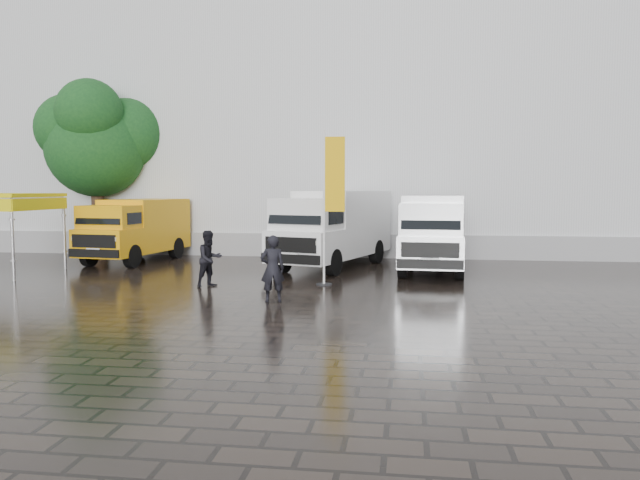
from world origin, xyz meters
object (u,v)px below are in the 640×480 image
Objects in this scene: van_yellow at (135,231)px; van_white at (333,229)px; flagpole at (330,200)px; person_front at (273,269)px; van_silver at (433,233)px; wheelie_bin at (446,248)px; person_tent at (210,259)px.

van_white reaches higher than van_yellow.
van_white is 4.45m from flagpole.
van_yellow reaches higher than person_front.
van_silver is 5.90× the size of wheelie_bin.
wheelie_bin is 10.93m from person_tent.
van_silver is (11.66, -1.16, 0.10)m from van_yellow.
van_silver is 3.68× the size of person_tent.
wheelie_bin is (0.71, 3.47, -0.82)m from van_silver.
van_white reaches higher than person_front.
van_silver is at bearing 1.45° from van_yellow.
van_silver is at bearing -119.06° from wheelie_bin.
flagpole is 4.02m from person_tent.
flagpole is (8.45, -4.86, 1.34)m from van_yellow.
van_silver is (3.63, -0.57, -0.08)m from van_white.
van_yellow is 3.21× the size of person_tent.
van_silver is 1.33× the size of flagpole.
flagpole is (0.42, -4.27, 1.16)m from van_white.
flagpole is at bearing -127.46° from van_silver.
wheelie_bin is 0.61× the size of person_front.
person_tent is (-3.11, -5.09, -0.58)m from van_white.
person_tent is at bearing -103.53° from van_white.
wheelie_bin is at bearing 61.36° from flagpole.
van_white is at bearing 95.57° from flagpole.
person_front is (7.32, -7.86, -0.38)m from van_yellow.
person_front is at bearing -119.39° from van_silver.
van_yellow is 0.87× the size of van_silver.
van_white reaches higher than person_tent.
wheelie_bin is at bearing 51.72° from van_white.
person_tent is (-3.53, -0.82, -1.74)m from flagpole.
van_yellow is at bearing -64.77° from person_front.
van_silver reaches higher than wheelie_bin.
van_yellow is 7.52m from person_tent.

